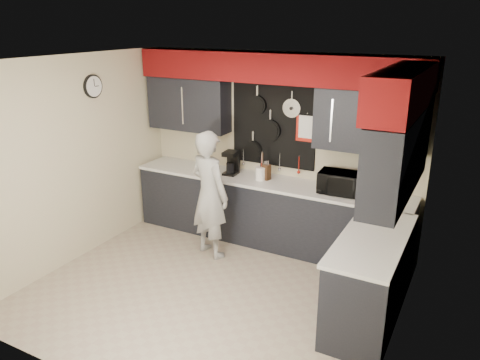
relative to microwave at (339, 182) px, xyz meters
The scene contains 10 objects.
ground 2.04m from the microwave, 125.12° to the right, with size 4.00×4.00×0.00m, color tan.
back_wall_assembly 1.39m from the microwave, 169.85° to the left, with size 4.00×0.36×2.60m.
right_wall_assembly 1.69m from the microwave, 53.68° to the right, with size 0.36×3.50×2.60m.
left_wall_assembly 3.32m from the microwave, 154.84° to the right, with size 0.05×3.50×2.60m.
base_cabinets 0.84m from the microwave, 150.17° to the right, with size 3.95×2.20×0.92m.
microwave is the anchor object (origin of this frame).
knife_block 1.02m from the microwave, behind, with size 0.10×0.10×0.21m, color #382411.
utensil_crock 1.09m from the microwave, behind, with size 0.14×0.14×0.18m, color white.
coffee_maker 1.56m from the microwave, behind, with size 0.20×0.23×0.33m.
person 1.65m from the microwave, 156.65° to the right, with size 0.62×0.41×1.69m, color #AAAAA8.
Camera 1 is at (2.50, -4.02, 2.99)m, focal length 35.00 mm.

